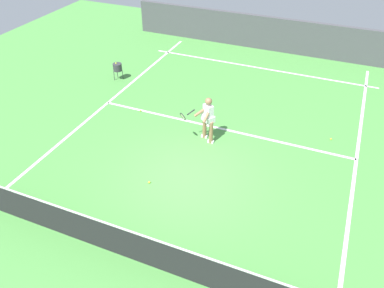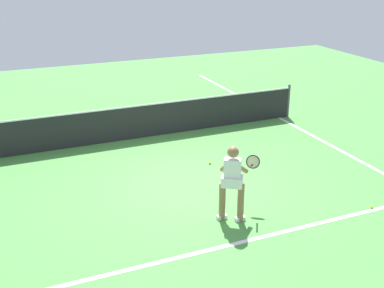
{
  "view_description": "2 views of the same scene",
  "coord_description": "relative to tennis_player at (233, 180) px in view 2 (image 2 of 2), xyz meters",
  "views": [
    {
      "loc": [
        -3.43,
        7.82,
        7.33
      ],
      "look_at": [
        0.04,
        -0.42,
        0.84
      ],
      "focal_mm": 36.39,
      "sensor_mm": 36.0,
      "label": 1
    },
    {
      "loc": [
        -3.85,
        -9.3,
        4.89
      ],
      "look_at": [
        0.05,
        -0.1,
        0.96
      ],
      "focal_mm": 45.58,
      "sensor_mm": 36.0,
      "label": 2
    }
  ],
  "objects": [
    {
      "name": "ground_plane",
      "position": [
        -0.14,
        1.88,
        -0.85
      ],
      "size": [
        27.05,
        27.05,
        0.0
      ],
      "primitive_type": "plane",
      "color": "#4C9342"
    },
    {
      "name": "service_line_marking",
      "position": [
        -0.14,
        -0.81,
        -0.84
      ],
      "size": [
        8.88,
        0.1,
        0.01
      ],
      "primitive_type": "cube",
      "color": "white",
      "rests_on": "ground"
    },
    {
      "name": "sideline_right_marking",
      "position": [
        4.3,
        1.88,
        -0.84
      ],
      "size": [
        0.1,
        18.81,
        0.01
      ],
      "primitive_type": "cube",
      "color": "white",
      "rests_on": "ground"
    },
    {
      "name": "court_net",
      "position": [
        -0.14,
        5.04,
        -0.36
      ],
      "size": [
        9.56,
        0.08,
        1.05
      ],
      "color": "#4C4C51",
      "rests_on": "ground"
    },
    {
      "name": "tennis_player",
      "position": [
        0.0,
        0.0,
        0.0
      ],
      "size": [
        1.08,
        0.77,
        1.55
      ],
      "color": "#8C6647",
      "rests_on": "ground"
    },
    {
      "name": "tennis_ball_mid",
      "position": [
        0.73,
        2.59,
        -0.81
      ],
      "size": [
        0.07,
        0.07,
        0.07
      ],
      "primitive_type": "sphere",
      "color": "#D1E533",
      "rests_on": "ground"
    },
    {
      "name": "tennis_ball_far",
      "position": [
        2.86,
        -0.74,
        -0.81
      ],
      "size": [
        0.07,
        0.07,
        0.07
      ],
      "primitive_type": "sphere",
      "color": "#D1E533",
      "rests_on": "ground"
    }
  ]
}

